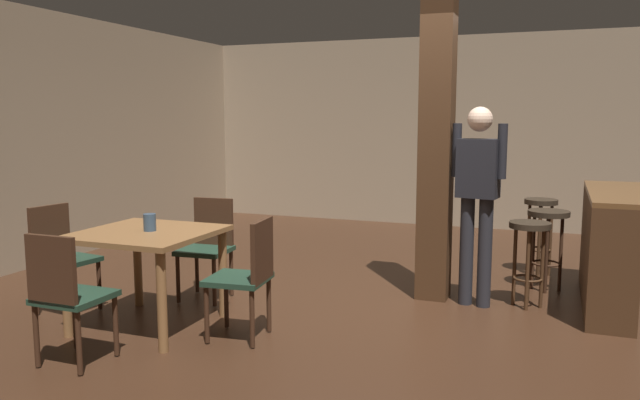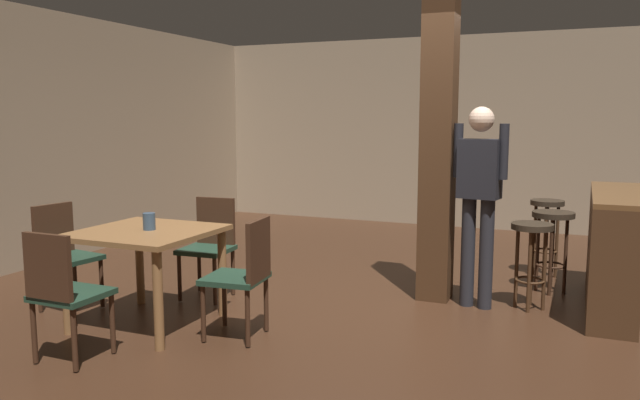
{
  "view_description": "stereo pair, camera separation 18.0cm",
  "coord_description": "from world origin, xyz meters",
  "px_view_note": "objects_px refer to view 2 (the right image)",
  "views": [
    {
      "loc": [
        1.36,
        -4.87,
        1.64
      ],
      "look_at": [
        -0.52,
        0.03,
        0.93
      ],
      "focal_mm": 35.0,
      "sensor_mm": 36.0,
      "label": 1
    },
    {
      "loc": [
        1.53,
        -4.8,
        1.64
      ],
      "look_at": [
        -0.52,
        0.03,
        0.93
      ],
      "focal_mm": 35.0,
      "sensor_mm": 36.0,
      "label": 2
    }
  ],
  "objects_px": {
    "dining_table": "(147,245)",
    "chair_west": "(63,251)",
    "napkin_cup": "(149,221)",
    "bar_stool_far": "(547,220)",
    "bar_stool_mid": "(553,231)",
    "standing_person": "(479,192)",
    "chair_east": "(244,272)",
    "bar_stool_near": "(532,245)",
    "chair_south": "(63,289)",
    "bar_counter": "(612,249)",
    "chair_north": "(210,242)"
  },
  "relations": [
    {
      "from": "bar_stool_mid",
      "to": "chair_north",
      "type": "bearing_deg",
      "value": -154.47
    },
    {
      "from": "chair_north",
      "to": "bar_counter",
      "type": "height_order",
      "value": "bar_counter"
    },
    {
      "from": "dining_table",
      "to": "chair_east",
      "type": "relative_size",
      "value": 1.1
    },
    {
      "from": "chair_west",
      "to": "bar_stool_mid",
      "type": "height_order",
      "value": "chair_west"
    },
    {
      "from": "chair_north",
      "to": "bar_stool_near",
      "type": "distance_m",
      "value": 2.82
    },
    {
      "from": "chair_south",
      "to": "napkin_cup",
      "type": "bearing_deg",
      "value": 88.03
    },
    {
      "from": "dining_table",
      "to": "napkin_cup",
      "type": "distance_m",
      "value": 0.19
    },
    {
      "from": "dining_table",
      "to": "chair_north",
      "type": "distance_m",
      "value": 0.86
    },
    {
      "from": "chair_east",
      "to": "bar_counter",
      "type": "height_order",
      "value": "bar_counter"
    },
    {
      "from": "dining_table",
      "to": "chair_east",
      "type": "xyz_separation_m",
      "value": [
        0.86,
        0.02,
        -0.13
      ]
    },
    {
      "from": "standing_person",
      "to": "bar_stool_near",
      "type": "bearing_deg",
      "value": 15.64
    },
    {
      "from": "chair_north",
      "to": "chair_south",
      "type": "relative_size",
      "value": 1.0
    },
    {
      "from": "bar_counter",
      "to": "bar_stool_far",
      "type": "height_order",
      "value": "bar_counter"
    },
    {
      "from": "chair_south",
      "to": "bar_stool_mid",
      "type": "bearing_deg",
      "value": 46.74
    },
    {
      "from": "bar_stool_mid",
      "to": "napkin_cup",
      "type": "bearing_deg",
      "value": -142.4
    },
    {
      "from": "chair_east",
      "to": "bar_stool_far",
      "type": "height_order",
      "value": "chair_east"
    },
    {
      "from": "dining_table",
      "to": "standing_person",
      "type": "relative_size",
      "value": 0.57
    },
    {
      "from": "chair_east",
      "to": "napkin_cup",
      "type": "distance_m",
      "value": 0.9
    },
    {
      "from": "standing_person",
      "to": "dining_table",
      "type": "bearing_deg",
      "value": -147.45
    },
    {
      "from": "chair_east",
      "to": "bar_stool_near",
      "type": "relative_size",
      "value": 1.2
    },
    {
      "from": "bar_stool_near",
      "to": "dining_table",
      "type": "bearing_deg",
      "value": -149.81
    },
    {
      "from": "chair_north",
      "to": "bar_stool_near",
      "type": "xyz_separation_m",
      "value": [
        2.72,
        0.75,
        0.05
      ]
    },
    {
      "from": "bar_counter",
      "to": "bar_stool_far",
      "type": "xyz_separation_m",
      "value": [
        -0.58,
        0.88,
        0.07
      ]
    },
    {
      "from": "chair_south",
      "to": "bar_stool_near",
      "type": "relative_size",
      "value": 1.2
    },
    {
      "from": "napkin_cup",
      "to": "standing_person",
      "type": "bearing_deg",
      "value": 32.62
    },
    {
      "from": "dining_table",
      "to": "bar_counter",
      "type": "relative_size",
      "value": 0.57
    },
    {
      "from": "dining_table",
      "to": "chair_west",
      "type": "relative_size",
      "value": 1.1
    },
    {
      "from": "chair_south",
      "to": "standing_person",
      "type": "distance_m",
      "value": 3.33
    },
    {
      "from": "chair_south",
      "to": "bar_stool_far",
      "type": "height_order",
      "value": "chair_south"
    },
    {
      "from": "bar_stool_mid",
      "to": "bar_stool_far",
      "type": "distance_m",
      "value": 0.6
    },
    {
      "from": "standing_person",
      "to": "bar_stool_near",
      "type": "distance_m",
      "value": 0.63
    },
    {
      "from": "chair_east",
      "to": "dining_table",
      "type": "bearing_deg",
      "value": -178.52
    },
    {
      "from": "napkin_cup",
      "to": "chair_south",
      "type": "bearing_deg",
      "value": -91.97
    },
    {
      "from": "dining_table",
      "to": "chair_west",
      "type": "bearing_deg",
      "value": 177.23
    },
    {
      "from": "chair_north",
      "to": "bar_stool_mid",
      "type": "relative_size",
      "value": 1.17
    },
    {
      "from": "chair_west",
      "to": "bar_stool_near",
      "type": "bearing_deg",
      "value": 23.0
    },
    {
      "from": "napkin_cup",
      "to": "standing_person",
      "type": "distance_m",
      "value": 2.72
    },
    {
      "from": "bar_counter",
      "to": "bar_stool_far",
      "type": "bearing_deg",
      "value": 123.49
    },
    {
      "from": "chair_north",
      "to": "chair_south",
      "type": "height_order",
      "value": "same"
    },
    {
      "from": "chair_north",
      "to": "chair_west",
      "type": "distance_m",
      "value": 1.24
    },
    {
      "from": "chair_south",
      "to": "bar_counter",
      "type": "height_order",
      "value": "bar_counter"
    },
    {
      "from": "standing_person",
      "to": "bar_stool_mid",
      "type": "height_order",
      "value": "standing_person"
    },
    {
      "from": "chair_north",
      "to": "bar_counter",
      "type": "bearing_deg",
      "value": 17.73
    },
    {
      "from": "chair_south",
      "to": "bar_counter",
      "type": "bearing_deg",
      "value": 39.36
    },
    {
      "from": "chair_south",
      "to": "bar_stool_near",
      "type": "xyz_separation_m",
      "value": [
        2.75,
        2.45,
        0.05
      ]
    },
    {
      "from": "bar_stool_mid",
      "to": "bar_stool_near",
      "type": "bearing_deg",
      "value": -102.63
    },
    {
      "from": "napkin_cup",
      "to": "bar_stool_far",
      "type": "bearing_deg",
      "value": 45.17
    },
    {
      "from": "bar_stool_near",
      "to": "standing_person",
      "type": "bearing_deg",
      "value": -164.36
    },
    {
      "from": "standing_person",
      "to": "bar_counter",
      "type": "bearing_deg",
      "value": 22.64
    },
    {
      "from": "napkin_cup",
      "to": "bar_counter",
      "type": "height_order",
      "value": "bar_counter"
    }
  ]
}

